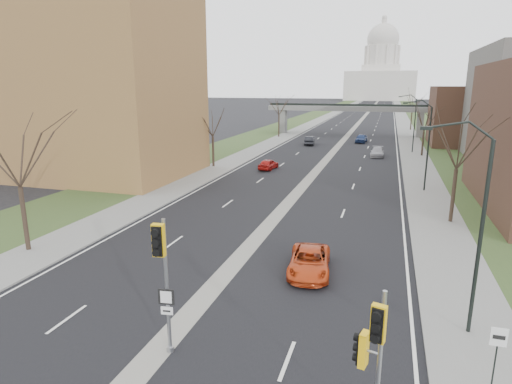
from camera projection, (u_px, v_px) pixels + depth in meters
The scene contains 28 objects.
ground at pixel (142, 368), 15.66m from camera, with size 700.00×700.00×0.00m, color black.
road_surface at pixel (366, 114), 154.77m from camera, with size 20.00×600.00×0.01m, color black.
median_strip at pixel (366, 114), 154.77m from camera, with size 1.20×600.00×0.02m, color gray.
sidewalk_right at pixel (401, 115), 151.33m from camera, with size 4.00×600.00×0.12m, color gray.
sidewalk_left at pixel (333, 114), 158.19m from camera, with size 4.00×600.00×0.12m, color gray.
grass_verge_right at pixel (419, 115), 149.62m from camera, with size 8.00×600.00×0.10m, color #2E441F.
grass_verge_left at pixel (317, 113), 159.90m from camera, with size 8.00×600.00×0.10m, color #2E441F.
apartment_building at pixel (77, 77), 48.25m from camera, with size 25.00×16.00×22.00m, color olive.
commercial_block_far at pixel (475, 116), 73.09m from camera, with size 14.00×14.00×10.00m, color #4A2F22.
pedestrian_bridge at pixel (349, 112), 88.68m from camera, with size 34.00×3.00×6.45m.
capitol at pixel (381, 74), 307.95m from camera, with size 48.00×42.00×55.75m.
streetlight_near at pixel (466, 169), 16.40m from camera, with size 2.61×0.20×8.70m.
streetlight_mid at pixel (422, 120), 40.52m from camera, with size 2.61×0.20×8.70m.
streetlight_far at pixel (410, 107), 64.63m from camera, with size 2.61×0.20×8.70m.
tree_left_a at pixel (14, 146), 25.19m from camera, with size 7.20×7.20×9.40m.
tree_left_b at pixel (212, 118), 53.11m from camera, with size 6.75×6.75×8.81m.
tree_left_c at pixel (279, 102), 84.45m from camera, with size 7.65×7.65×9.99m.
tree_right_a at pixel (460, 135), 30.74m from camera, with size 7.20×7.20×9.40m.
tree_right_b at pixel (425, 116), 61.55m from camera, with size 6.30×6.30×8.22m.
tree_right_c at pixel (413, 99), 98.35m from camera, with size 7.65×7.65×9.99m.
signal_pole_median at pixel (162, 265), 15.46m from camera, with size 0.63×0.90×5.41m.
signal_pole_right at pixel (372, 347), 11.67m from camera, with size 0.80×1.02×4.77m.
speed_limit_sign at pixel (497, 348), 13.93m from camera, with size 0.51×0.06×2.38m.
car_left_near at pixel (268, 164), 52.83m from camera, with size 1.55×3.86×1.32m, color #A51612.
car_left_far at pixel (310, 141), 74.96m from camera, with size 1.58×4.54×1.50m, color black.
car_right_near at pixel (309, 261), 23.54m from camera, with size 2.19×4.75×1.32m, color #BE3B14.
car_right_mid at pixel (377, 152), 62.42m from camera, with size 1.87×4.61×1.34m, color #95959C.
car_right_far at pixel (361, 138), 77.87m from camera, with size 1.82×4.52×1.54m, color navy.
Camera 1 is at (8.02, -11.79, 10.06)m, focal length 30.00 mm.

